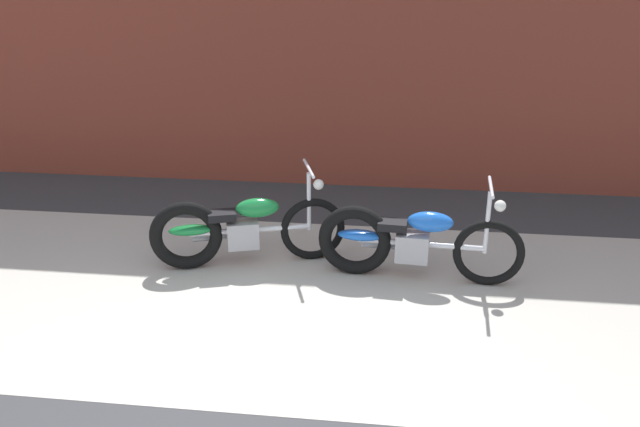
% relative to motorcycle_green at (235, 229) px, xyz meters
% --- Properties ---
extents(ground_plane, '(80.00, 80.00, 0.00)m').
position_rel_motorcycle_green_xyz_m(ground_plane, '(0.64, -2.32, -0.40)').
color(ground_plane, '#38383A').
extents(sidewalk_slab, '(36.00, 3.50, 0.01)m').
position_rel_motorcycle_green_xyz_m(sidewalk_slab, '(0.64, -0.57, -0.40)').
color(sidewalk_slab, '#B2ADA3').
rests_on(sidewalk_slab, ground).
extents(brick_building_wall, '(36.00, 0.50, 4.60)m').
position_rel_motorcycle_green_xyz_m(brick_building_wall, '(0.64, 2.88, 1.90)').
color(brick_building_wall, brown).
rests_on(brick_building_wall, ground).
extents(motorcycle_green, '(1.95, 0.82, 1.03)m').
position_rel_motorcycle_green_xyz_m(motorcycle_green, '(0.00, 0.00, 0.00)').
color(motorcycle_green, black).
rests_on(motorcycle_green, ground).
extents(motorcycle_blue, '(2.01, 0.58, 1.03)m').
position_rel_motorcycle_green_xyz_m(motorcycle_blue, '(1.72, -0.08, 0.00)').
color(motorcycle_blue, black).
rests_on(motorcycle_blue, ground).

